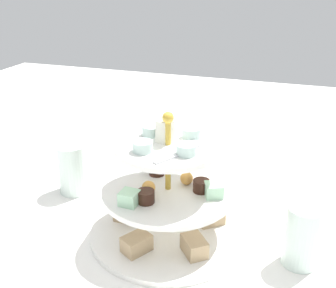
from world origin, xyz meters
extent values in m
plane|color=white|center=(0.00, 0.00, 0.00)|extent=(2.40, 2.40, 0.00)
cylinder|color=white|center=(0.00, 0.00, 0.01)|extent=(0.29, 0.29, 0.01)
cylinder|color=white|center=(0.00, 0.00, 0.09)|extent=(0.24, 0.24, 0.01)
cylinder|color=white|center=(0.00, 0.00, 0.18)|extent=(0.19, 0.19, 0.01)
cylinder|color=gold|center=(0.00, 0.00, 0.12)|extent=(0.01, 0.01, 0.23)
sphere|color=gold|center=(0.00, 0.00, 0.23)|extent=(0.02, 0.02, 0.02)
cube|color=tan|center=(-0.08, 0.03, 0.03)|extent=(0.06, 0.05, 0.03)
cube|color=tan|center=(-0.05, -0.07, 0.03)|extent=(0.06, 0.06, 0.03)
cube|color=tan|center=(0.05, -0.07, 0.03)|extent=(0.06, 0.06, 0.03)
cube|color=tan|center=(0.08, 0.02, 0.03)|extent=(0.05, 0.04, 0.03)
cube|color=tan|center=(0.01, 0.08, 0.03)|extent=(0.04, 0.05, 0.03)
cylinder|color=#E5C660|center=(0.04, -0.03, 0.02)|extent=(0.04, 0.04, 0.01)
cylinder|color=#381E14|center=(0.05, 0.04, 0.11)|extent=(0.03, 0.03, 0.02)
cylinder|color=#381E14|center=(-0.06, 0.02, 0.11)|extent=(0.03, 0.03, 0.02)
cylinder|color=#381E14|center=(0.01, -0.06, 0.11)|extent=(0.03, 0.03, 0.02)
cube|color=#B2E5BC|center=(0.07, 0.04, 0.11)|extent=(0.04, 0.04, 0.02)
cube|color=#B2E5BC|center=(-0.07, 0.04, 0.11)|extent=(0.03, 0.03, 0.02)
cube|color=#B2E5BC|center=(0.00, -0.08, 0.11)|extent=(0.04, 0.04, 0.02)
sphere|color=gold|center=(-0.03, 0.03, 0.11)|extent=(0.02, 0.02, 0.02)
sphere|color=gold|center=(0.03, -0.03, 0.11)|extent=(0.02, 0.02, 0.02)
cylinder|color=silver|center=(-0.04, 0.03, 0.19)|extent=(0.03, 0.03, 0.02)
cylinder|color=silver|center=(-0.03, -0.04, 0.19)|extent=(0.03, 0.03, 0.02)
cylinder|color=silver|center=(0.04, -0.03, 0.19)|extent=(0.03, 0.03, 0.02)
cylinder|color=silver|center=(0.03, 0.04, 0.19)|extent=(0.03, 0.03, 0.02)
cylinder|color=white|center=(0.01, 0.01, 0.20)|extent=(0.04, 0.04, 0.04)
cube|color=silver|center=(-0.04, -0.03, 0.19)|extent=(0.08, 0.06, 0.00)
cube|color=silver|center=(0.04, -0.03, 0.19)|extent=(0.08, 0.05, 0.00)
cylinder|color=silver|center=(0.09, 0.25, 0.06)|extent=(0.07, 0.07, 0.11)
cube|color=silver|center=(0.31, -0.05, 0.00)|extent=(0.02, 0.17, 0.00)
cylinder|color=silver|center=(-0.01, -0.24, 0.05)|extent=(0.06, 0.06, 0.11)
camera|label=1|loc=(-0.62, -0.21, 0.47)|focal=44.14mm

